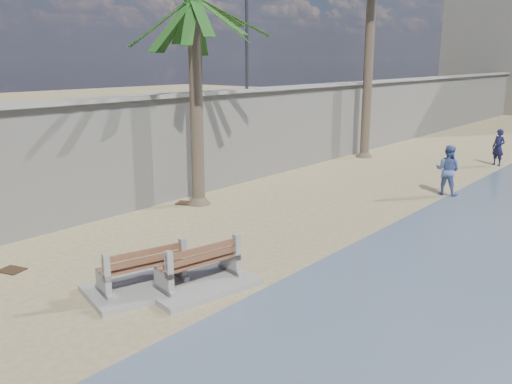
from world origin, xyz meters
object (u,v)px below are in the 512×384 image
Objects in this scene: palm_mid at (194,3)px; person_b at (448,167)px; bench_near at (142,272)px; person_a at (499,145)px; bench_far at (199,268)px.

palm_mid is 3.72× the size of person_b.
bench_near is 1.37× the size of person_a.
person_a is (0.73, 18.24, 0.53)m from bench_far.
bench_near is 1.02× the size of bench_far.
person_b reaches higher than bench_near.
bench_near is at bearing 78.91° from person_b.
palm_mid is 15.56m from person_a.
person_a is 6.89m from person_b.
person_a reaches higher than bench_near.
bench_near is at bearing -72.43° from person_a.
bench_near is 19.17m from person_a.
palm_mid is at bearing 135.57° from bench_far.
person_b is (5.88, 6.56, -5.41)m from palm_mid.
person_b is at bearing 84.97° from bench_far.
bench_near is 9.20m from palm_mid.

